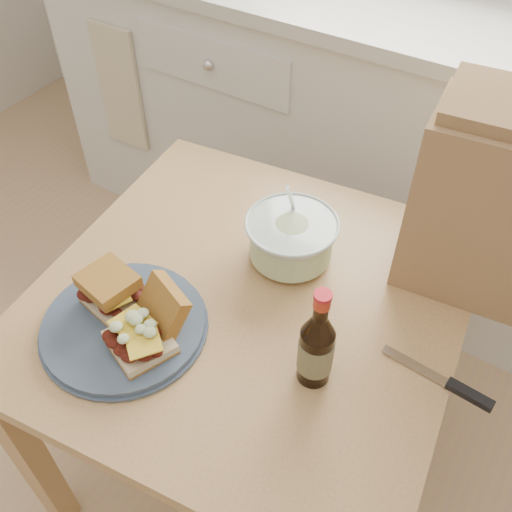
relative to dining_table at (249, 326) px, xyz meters
The scene contains 9 objects.
cabinet_run 0.97m from the dining_table, 93.77° to the left, with size 2.50×0.64×0.94m.
dining_table is the anchor object (origin of this frame).
plate 0.27m from the dining_table, 128.14° to the right, with size 0.31×0.31×0.02m, color #3F4F67.
sandwich_left 0.31m from the dining_table, 140.47° to the right, with size 0.11×0.11×0.07m.
sandwich_right 0.27m from the dining_table, 114.48° to the right, with size 0.14×0.19×0.09m.
coleslaw_bowl 0.21m from the dining_table, 82.96° to the left, with size 0.19×0.19×0.19m.
beer_bottle 0.29m from the dining_table, 25.49° to the right, with size 0.06×0.06×0.22m.
knife 0.44m from the dining_table, ahead, with size 0.21×0.04×0.01m.
paper_bag 0.54m from the dining_table, 38.90° to the left, with size 0.28×0.19×0.37m, color #99784A.
Camera 1 is at (0.47, 0.11, 1.57)m, focal length 40.00 mm.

